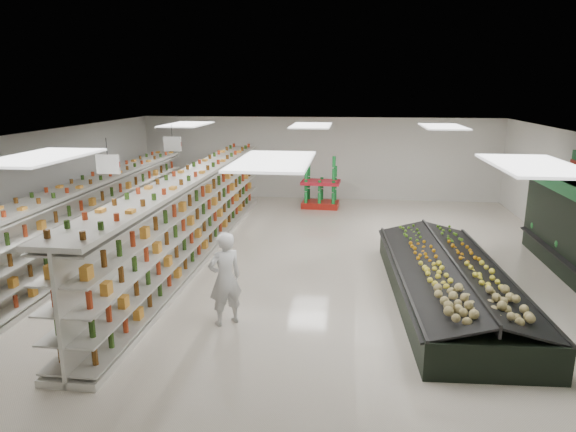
# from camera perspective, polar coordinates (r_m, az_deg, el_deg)

# --- Properties ---
(floor) EXTENTS (16.00, 16.00, 0.00)m
(floor) POSITION_cam_1_polar(r_m,az_deg,el_deg) (12.93, 1.09, -5.38)
(floor) COLOR beige
(floor) RESTS_ON ground
(ceiling) EXTENTS (14.00, 16.00, 0.02)m
(ceiling) POSITION_cam_1_polar(r_m,az_deg,el_deg) (12.24, 1.16, 8.89)
(ceiling) COLOR white
(ceiling) RESTS_ON wall_back
(wall_back) EXTENTS (14.00, 0.02, 3.20)m
(wall_back) POSITION_cam_1_polar(r_m,az_deg,el_deg) (20.35, 3.40, 6.41)
(wall_back) COLOR silver
(wall_back) RESTS_ON floor
(wall_front) EXTENTS (14.00, 0.02, 3.20)m
(wall_front) POSITION_cam_1_polar(r_m,az_deg,el_deg) (5.08, -8.44, -18.27)
(wall_front) COLOR silver
(wall_front) RESTS_ON floor
(wall_left) EXTENTS (0.02, 16.00, 3.20)m
(wall_left) POSITION_cam_1_polar(r_m,az_deg,el_deg) (14.89, -26.77, 2.09)
(wall_left) COLOR silver
(wall_left) RESTS_ON floor
(aisle_sign_near) EXTENTS (0.52, 0.06, 0.75)m
(aisle_sign_near) POSITION_cam_1_polar(r_m,az_deg,el_deg) (11.41, -19.37, 5.45)
(aisle_sign_near) COLOR white
(aisle_sign_near) RESTS_ON ceiling
(aisle_sign_far) EXTENTS (0.52, 0.06, 0.75)m
(aisle_sign_far) POSITION_cam_1_polar(r_m,az_deg,el_deg) (15.07, -12.73, 7.82)
(aisle_sign_far) COLOR white
(aisle_sign_far) RESTS_ON ceiling
(gondola_left) EXTENTS (1.05, 11.47, 1.99)m
(gondola_left) POSITION_cam_1_polar(r_m,az_deg,el_deg) (14.73, -20.12, -0.12)
(gondola_left) COLOR silver
(gondola_left) RESTS_ON floor
(gondola_center) EXTENTS (1.04, 12.66, 2.19)m
(gondola_center) POSITION_cam_1_polar(r_m,az_deg,el_deg) (13.57, -10.44, -0.23)
(gondola_center) COLOR silver
(gondola_center) RESTS_ON floor
(produce_island) EXTENTS (2.59, 6.42, 0.94)m
(produce_island) POSITION_cam_1_polar(r_m,az_deg,el_deg) (11.20, 17.46, -6.86)
(produce_island) COLOR black
(produce_island) RESTS_ON floor
(soda_endcap) EXTENTS (1.44, 1.02, 1.77)m
(soda_endcap) POSITION_cam_1_polar(r_m,az_deg,el_deg) (18.85, 3.66, 3.52)
(soda_endcap) COLOR #A31B12
(soda_endcap) RESTS_ON floor
(shopper_main) EXTENTS (0.78, 0.74, 1.79)m
(shopper_main) POSITION_cam_1_polar(r_m,az_deg,el_deg) (9.57, -7.01, -6.92)
(shopper_main) COLOR white
(shopper_main) RESTS_ON floor
(shopper_background) EXTENTS (0.86, 1.03, 1.82)m
(shopper_background) POSITION_cam_1_polar(r_m,az_deg,el_deg) (15.86, -12.44, 1.38)
(shopper_background) COLOR tan
(shopper_background) RESTS_ON floor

